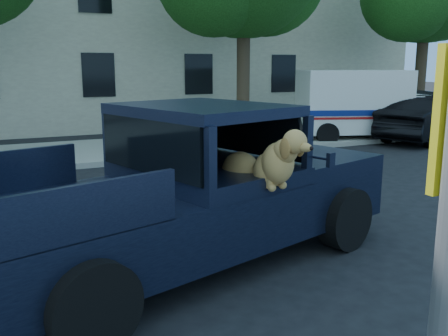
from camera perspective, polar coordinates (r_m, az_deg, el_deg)
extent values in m
plane|color=black|center=(6.61, 1.91, -11.10)|extent=(120.00, 120.00, 0.00)
cube|color=gray|center=(15.08, -14.25, 1.84)|extent=(60.00, 4.00, 0.15)
cylinder|color=#332619|center=(16.92, 2.21, 10.46)|extent=(0.44, 0.44, 4.40)
cylinder|color=#332619|center=(21.79, 21.53, 9.94)|extent=(0.44, 0.44, 4.40)
cube|color=beige|center=(22.75, -10.86, 16.38)|extent=(26.00, 6.00, 9.00)
cube|color=black|center=(6.53, -4.30, -4.90)|extent=(6.17, 3.81, 0.73)
cube|color=black|center=(7.81, 7.60, 1.23)|extent=(2.24, 2.61, 0.18)
cube|color=black|center=(6.45, -2.52, 6.69)|extent=(2.27, 2.54, 0.13)
cube|color=black|center=(7.10, 3.11, 3.99)|extent=(0.83, 1.91, 0.63)
cube|color=black|center=(6.42, 1.95, -3.19)|extent=(0.76, 0.76, 0.42)
cube|color=black|center=(6.24, 12.11, 0.92)|extent=(0.12, 0.09, 0.18)
cube|color=silver|center=(17.93, 15.61, 4.89)|extent=(4.78, 3.33, 0.52)
cube|color=silver|center=(17.70, 14.52, 8.25)|extent=(3.99, 3.05, 1.56)
cube|color=silver|center=(18.56, 20.69, 6.72)|extent=(1.53, 2.13, 0.73)
cube|color=navy|center=(16.81, 15.59, 6.07)|extent=(3.34, 1.21, 0.19)
cube|color=#9E0F0F|center=(16.83, 15.55, 5.51)|extent=(3.34, 1.21, 0.07)
imported|color=black|center=(18.43, 22.27, 5.28)|extent=(3.19, 5.01, 1.56)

